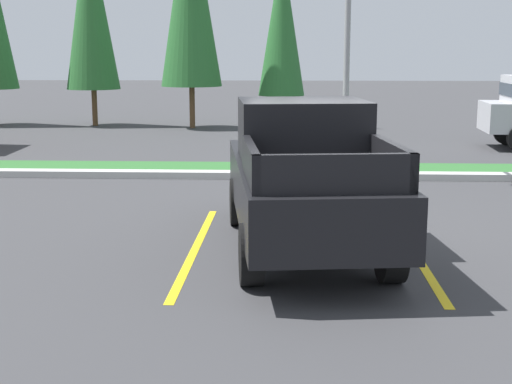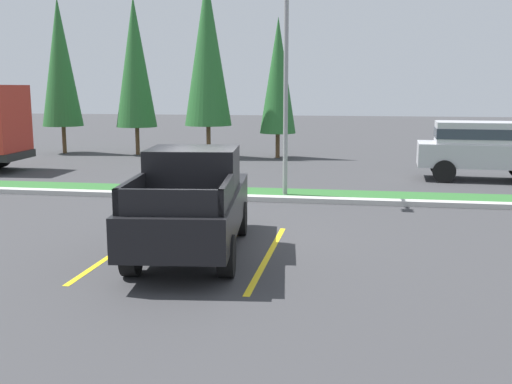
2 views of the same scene
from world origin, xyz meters
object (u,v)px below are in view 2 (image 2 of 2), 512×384
(pickup_truck_main, at_px, (192,202))
(cypress_tree_left_inner, at_px, (135,62))
(suv_distant, at_px, (483,146))
(cypress_tree_center, at_px, (207,50))
(street_light, at_px, (285,76))
(cypress_tree_leftmost, at_px, (60,62))
(cypress_tree_right_inner, at_px, (278,76))

(pickup_truck_main, distance_m, cypress_tree_left_inner, 19.06)
(suv_distant, distance_m, cypress_tree_center, 13.18)
(suv_distant, relative_size, street_light, 0.76)
(pickup_truck_main, bearing_deg, cypress_tree_leftmost, 123.86)
(suv_distant, bearing_deg, cypress_tree_leftmost, 162.51)
(street_light, xyz_separation_m, cypress_tree_right_inner, (-1.59, 10.37, 0.21))
(cypress_tree_leftmost, bearing_deg, cypress_tree_left_inner, 0.72)
(suv_distant, height_order, cypress_tree_center, cypress_tree_center)
(cypress_tree_right_inner, bearing_deg, street_light, -81.30)
(pickup_truck_main, xyz_separation_m, suv_distant, (7.65, 11.06, 0.20))
(suv_distant, xyz_separation_m, cypress_tree_left_inner, (-15.23, 6.07, 3.28))
(pickup_truck_main, relative_size, street_light, 0.88)
(street_light, relative_size, cypress_tree_center, 0.73)
(suv_distant, xyz_separation_m, cypress_tree_center, (-11.42, 5.40, 3.77))
(cypress_tree_right_inner, bearing_deg, cypress_tree_leftmost, 178.95)
(cypress_tree_leftmost, xyz_separation_m, cypress_tree_left_inner, (3.89, 0.05, -0.02))
(cypress_tree_left_inner, xyz_separation_m, cypress_tree_center, (3.81, -0.67, 0.49))
(pickup_truck_main, distance_m, street_light, 7.09)
(cypress_tree_leftmost, relative_size, cypress_tree_left_inner, 1.00)
(street_light, relative_size, cypress_tree_left_inner, 0.81)
(suv_distant, height_order, cypress_tree_leftmost, cypress_tree_leftmost)
(pickup_truck_main, relative_size, cypress_tree_center, 0.64)
(cypress_tree_leftmost, distance_m, cypress_tree_right_inner, 10.98)
(street_light, distance_m, cypress_tree_center, 11.15)
(street_light, height_order, cypress_tree_leftmost, cypress_tree_leftmost)
(pickup_truck_main, relative_size, cypress_tree_leftmost, 0.70)
(cypress_tree_left_inner, bearing_deg, street_light, -50.81)
(pickup_truck_main, xyz_separation_m, street_light, (1.08, 6.51, 2.59))
(suv_distant, distance_m, cypress_tree_right_inner, 10.35)
(cypress_tree_left_inner, distance_m, cypress_tree_center, 3.90)
(cypress_tree_center, bearing_deg, cypress_tree_leftmost, 175.35)
(suv_distant, relative_size, cypress_tree_center, 0.55)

